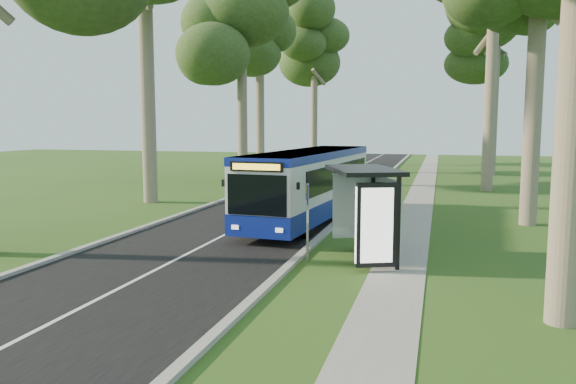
# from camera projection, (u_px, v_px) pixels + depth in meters

# --- Properties ---
(ground) EXTENTS (120.00, 120.00, 0.00)m
(ground) POSITION_uv_depth(u_px,v_px,m) (314.00, 245.00, 18.86)
(ground) COLOR #2D4E18
(ground) RESTS_ON ground
(road) EXTENTS (7.00, 100.00, 0.02)m
(road) POSITION_uv_depth(u_px,v_px,m) (290.00, 202.00, 29.36)
(road) COLOR black
(road) RESTS_ON ground
(kerb_east) EXTENTS (0.25, 100.00, 0.12)m
(kerb_east) POSITION_uv_depth(u_px,v_px,m) (357.00, 203.00, 28.44)
(kerb_east) COLOR #9E9B93
(kerb_east) RESTS_ON ground
(kerb_west) EXTENTS (0.25, 100.00, 0.12)m
(kerb_west) POSITION_uv_depth(u_px,v_px,m) (228.00, 198.00, 30.26)
(kerb_west) COLOR #9E9B93
(kerb_west) RESTS_ON ground
(centre_line) EXTENTS (0.12, 100.00, 0.00)m
(centre_line) POSITION_uv_depth(u_px,v_px,m) (290.00, 201.00, 29.35)
(centre_line) COLOR white
(centre_line) RESTS_ON road
(footpath) EXTENTS (1.50, 100.00, 0.02)m
(footpath) POSITION_uv_depth(u_px,v_px,m) (417.00, 206.00, 27.66)
(footpath) COLOR gray
(footpath) RESTS_ON ground
(bus) EXTENTS (3.30, 11.30, 2.95)m
(bus) POSITION_uv_depth(u_px,v_px,m) (310.00, 185.00, 23.35)
(bus) COLOR white
(bus) RESTS_ON ground
(bus_stop_sign) EXTENTS (0.12, 0.32, 2.31)m
(bus_stop_sign) POSITION_uv_depth(u_px,v_px,m) (308.00, 212.00, 16.51)
(bus_stop_sign) COLOR gray
(bus_stop_sign) RESTS_ON ground
(bus_shelter) EXTENTS (2.80, 3.62, 2.75)m
(bus_shelter) POSITION_uv_depth(u_px,v_px,m) (366.00, 197.00, 16.12)
(bus_shelter) COLOR black
(bus_shelter) RESTS_ON ground
(litter_bin) EXTENTS (0.54, 0.54, 0.94)m
(litter_bin) POSITION_uv_depth(u_px,v_px,m) (360.00, 202.00, 25.75)
(litter_bin) COLOR black
(litter_bin) RESTS_ON ground
(car_white) EXTENTS (2.91, 4.19, 1.32)m
(car_white) POSITION_uv_depth(u_px,v_px,m) (279.00, 168.00, 43.71)
(car_white) COLOR silver
(car_white) RESTS_ON ground
(car_silver) EXTENTS (2.71, 5.39, 1.70)m
(car_silver) POSITION_uv_depth(u_px,v_px,m) (269.00, 165.00, 44.41)
(car_silver) COLOR #AFB1B7
(car_silver) RESTS_ON ground
(tree_west_c) EXTENTS (5.20, 5.20, 14.59)m
(tree_west_c) POSITION_uv_depth(u_px,v_px,m) (241.00, 22.00, 37.16)
(tree_west_c) COLOR #7A6B56
(tree_west_c) RESTS_ON ground
(tree_west_d) EXTENTS (5.20, 5.20, 17.27)m
(tree_west_d) POSITION_uv_depth(u_px,v_px,m) (260.00, 20.00, 47.03)
(tree_west_d) COLOR #7A6B56
(tree_west_d) RESTS_ON ground
(tree_west_e) EXTENTS (5.20, 5.20, 15.30)m
(tree_west_e) POSITION_uv_depth(u_px,v_px,m) (314.00, 51.00, 56.13)
(tree_west_e) COLOR #7A6B56
(tree_west_e) RESTS_ON ground
(tree_east_d) EXTENTS (5.20, 5.20, 15.71)m
(tree_east_d) POSITION_uv_depth(u_px,v_px,m) (497.00, 27.00, 44.13)
(tree_east_d) COLOR #7A6B56
(tree_east_d) RESTS_ON ground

